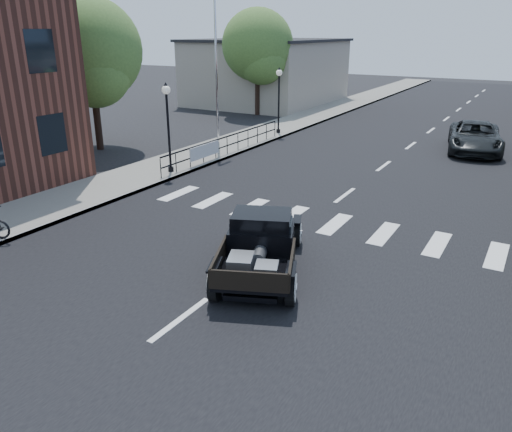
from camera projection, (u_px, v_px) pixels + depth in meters
The scene contains 14 objects.
ground at pixel (251, 267), 13.28m from camera, with size 120.00×120.00×0.00m, color black.
road at pixel (401, 153), 25.42m from camera, with size 14.00×80.00×0.02m, color black.
road_markings at pixel (370, 177), 21.37m from camera, with size 12.00×60.00×0.06m, color silver, non-canonical shape.
sidewalk_left at pixel (257, 135), 29.40m from camera, with size 3.00×80.00×0.15m, color gray.
low_building_left at pixel (267, 73), 42.13m from camera, with size 10.00×12.00×5.00m, color #A59A8A.
railing at pixel (227, 144), 24.58m from camera, with size 0.08×10.00×1.00m, color black, non-canonical shape.
banner at pixel (205, 156), 22.99m from camera, with size 0.04×2.20×0.60m, color silver, non-canonical shape.
lamp_post_b at pixel (168, 128), 21.00m from camera, with size 0.36×0.36×3.76m, color black, non-canonical shape.
lamp_post_c at pixel (279, 101), 29.10m from camera, with size 0.36×0.36×3.76m, color black, non-canonical shape.
flagpole at pixel (215, 35), 25.34m from camera, with size 0.12×0.12×11.01m, color silver.
big_tree_near at pixel (92, 75), 25.02m from camera, with size 5.14×5.14×7.55m, color #43652B, non-canonical shape.
big_tree_far at pixel (258, 62), 35.67m from camera, with size 5.06×5.06×7.43m, color #43652B, non-canonical shape.
hotrod_pickup at pixel (261, 243), 12.76m from camera, with size 2.14×4.58×1.59m, color black, non-canonical shape.
second_car at pixel (475, 137), 25.53m from camera, with size 2.48×5.39×1.50m, color black.
Camera 1 is at (6.13, -10.27, 5.93)m, focal length 35.00 mm.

